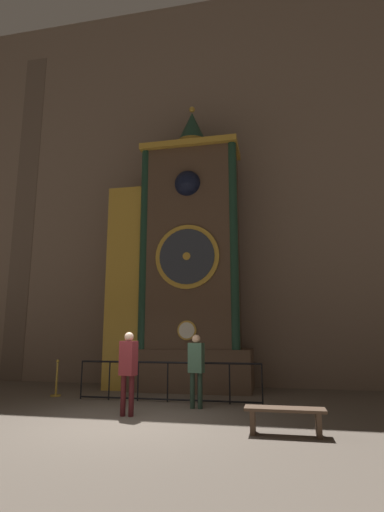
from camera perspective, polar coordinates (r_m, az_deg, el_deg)
The scene contains 8 objects.
ground_plane at distance 8.35m, azimuth -9.52°, elevation -22.45°, with size 28.00×28.00×0.00m, color brown.
cathedral_back_wall at distance 14.90m, azimuth -0.64°, elevation 11.04°, with size 24.00×0.32×14.57m.
clock_tower at distance 12.79m, azimuth -1.76°, elevation -1.15°, with size 4.50×1.85×9.37m.
railing_fence at distance 10.53m, azimuth -3.51°, elevation -17.15°, with size 4.73×0.05×0.98m.
visitor_near at distance 8.81m, azimuth -9.10°, elevation -15.16°, with size 0.39×0.31×1.70m.
visitor_far at distance 9.57m, azimuth 0.61°, elevation -15.14°, with size 0.37×0.27×1.65m.
stanchion_post at distance 12.06m, azimuth -18.82°, elevation -16.96°, with size 0.28×0.28×0.97m.
visitor_bench at distance 7.42m, azimuth 13.12°, elevation -21.30°, with size 1.35×0.40×0.44m.
Camera 1 is at (2.91, -7.64, 1.67)m, focal length 28.00 mm.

